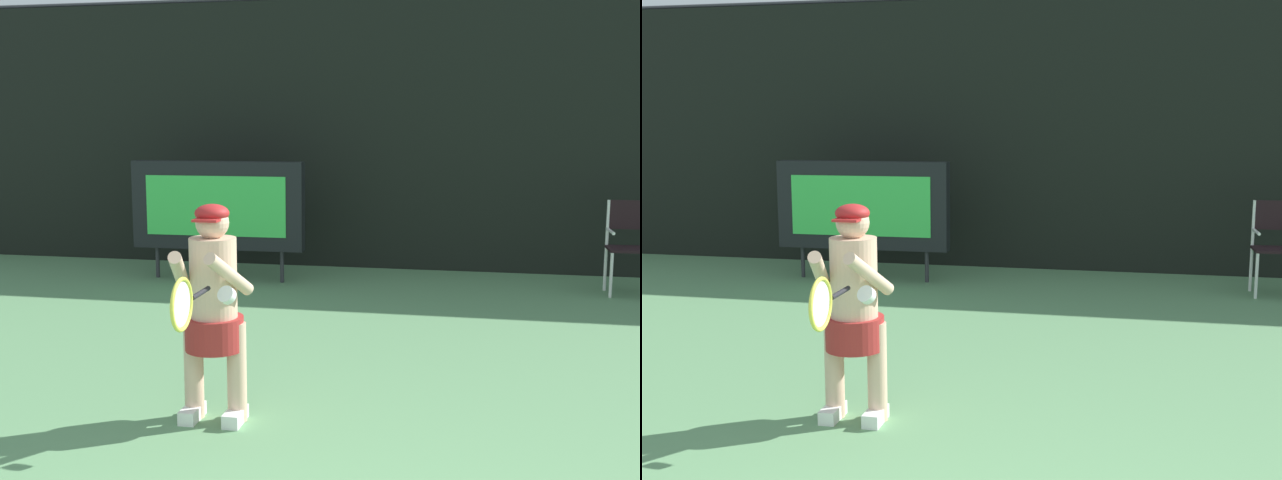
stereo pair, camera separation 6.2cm
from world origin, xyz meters
TOP-DOWN VIEW (x-y plane):
  - backdrop_screen at (0.00, 8.50)m, footprint 18.00×0.12m
  - scoreboard at (-2.67, 7.26)m, footprint 2.20×0.21m
  - umpire_chair at (2.27, 7.41)m, footprint 0.52×0.44m
  - tennis_player at (-1.18, 2.78)m, footprint 0.53×0.61m
  - tennis_racket at (-1.12, 2.11)m, footprint 0.03×0.60m

SIDE VIEW (x-z plane):
  - umpire_chair at x=2.27m, z-range 0.08..1.16m
  - tennis_player at x=-1.18m, z-range 0.06..1.51m
  - scoreboard at x=-2.67m, z-range 0.20..1.70m
  - tennis_racket at x=-1.12m, z-range 0.79..1.11m
  - backdrop_screen at x=0.00m, z-range -0.02..3.64m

